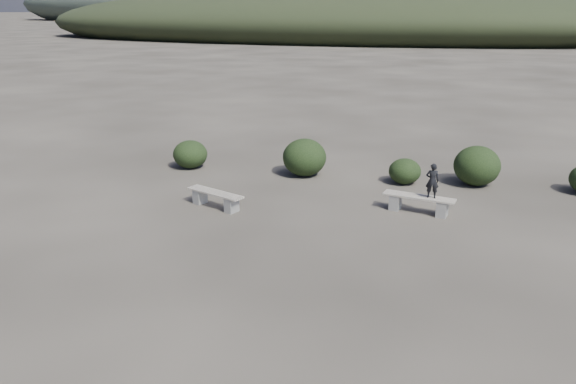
% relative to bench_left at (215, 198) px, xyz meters
% --- Properties ---
extents(ground, '(1200.00, 1200.00, 0.00)m').
position_rel_bench_left_xyz_m(ground, '(2.22, -4.65, -0.28)').
color(ground, '#2A2621').
rests_on(ground, ground).
extents(bench_left, '(1.87, 0.92, 0.46)m').
position_rel_bench_left_xyz_m(bench_left, '(0.00, 0.00, 0.00)').
color(bench_left, slate).
rests_on(bench_left, ground).
extents(bench_right, '(1.97, 0.62, 0.48)m').
position_rel_bench_left_xyz_m(bench_right, '(5.41, 1.49, 0.01)').
color(bench_right, slate).
rests_on(bench_right, ground).
extents(seated_person, '(0.38, 0.27, 0.95)m').
position_rel_bench_left_xyz_m(seated_person, '(5.73, 1.46, 0.68)').
color(seated_person, black).
rests_on(seated_person, bench_right).
extents(shrub_a, '(1.19, 1.19, 0.97)m').
position_rel_bench_left_xyz_m(shrub_a, '(-2.69, 3.41, 0.21)').
color(shrub_a, black).
rests_on(shrub_a, ground).
extents(shrub_b, '(1.45, 1.45, 1.24)m').
position_rel_bench_left_xyz_m(shrub_b, '(1.35, 3.87, 0.34)').
color(shrub_b, black).
rests_on(shrub_b, ground).
extents(shrub_c, '(1.02, 1.02, 0.81)m').
position_rel_bench_left_xyz_m(shrub_c, '(4.64, 4.08, 0.13)').
color(shrub_c, black).
rests_on(shrub_c, ground).
extents(shrub_d, '(1.43, 1.43, 1.25)m').
position_rel_bench_left_xyz_m(shrub_d, '(6.78, 4.69, 0.35)').
color(shrub_d, black).
rests_on(shrub_d, ground).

